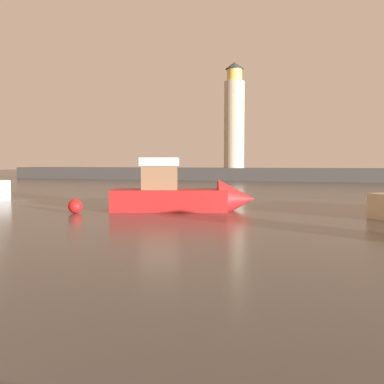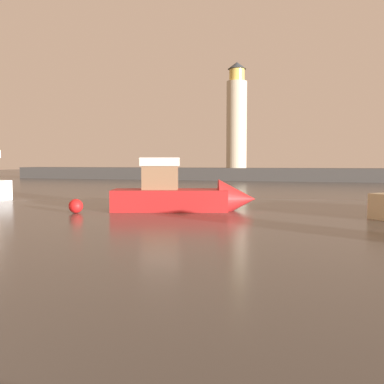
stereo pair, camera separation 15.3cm
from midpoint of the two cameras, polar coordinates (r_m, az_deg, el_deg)
name	(u,v)px [view 2 (the right image)]	position (r m, az deg, el deg)	size (l,w,h in m)	color
ground_plane	(250,197)	(33.70, 7.53, -0.70)	(220.00, 220.00, 0.00)	#4C4742
breakwater	(291,175)	(65.04, 12.60, 2.20)	(88.85, 5.07, 1.82)	#423F3D
lighthouse	(237,118)	(66.55, 5.79, 9.38)	(2.97, 2.97, 15.40)	beige
motorboat_4	(189,195)	(24.22, -0.22, -0.42)	(8.05, 4.48, 3.32)	#B21E1E
mooring_buoy	(76,206)	(23.81, -14.46, -1.75)	(0.74, 0.74, 0.74)	red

